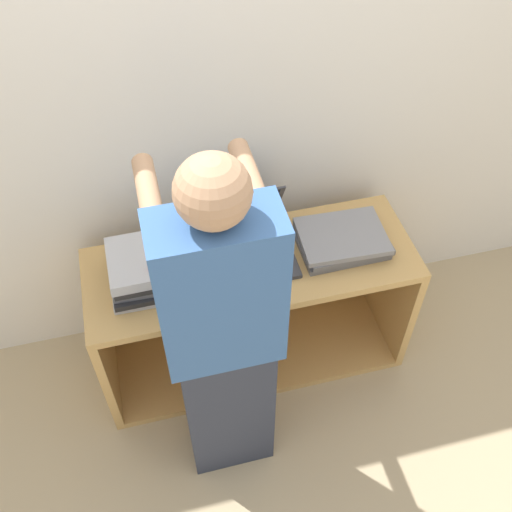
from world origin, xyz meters
TOP-DOWN VIEW (x-y plane):
  - ground_plane at (0.00, 0.00)m, footprint 12.00×12.00m
  - wall_back at (0.00, 0.61)m, footprint 8.00×0.05m
  - cart at (0.00, 0.32)m, footprint 1.40×0.51m
  - laptop_open at (0.00, 0.32)m, footprint 0.36×0.40m
  - laptop_stack_left at (-0.39, 0.25)m, footprint 0.38×0.29m
  - laptop_stack_right at (0.39, 0.25)m, footprint 0.38×0.29m
  - person at (-0.21, -0.19)m, footprint 0.40×0.53m
  - inventory_tag at (-0.39, 0.18)m, footprint 0.06×0.02m

SIDE VIEW (x-z plane):
  - ground_plane at x=0.00m, z-range 0.00..0.00m
  - cart at x=0.00m, z-range 0.00..0.69m
  - laptop_stack_right at x=0.39m, z-range 0.69..0.77m
  - laptop_open at x=0.00m, z-range 0.61..0.87m
  - laptop_stack_left at x=-0.39m, z-range 0.69..0.84m
  - person at x=-0.21m, z-range 0.00..1.63m
  - inventory_tag at x=-0.39m, z-range 0.84..0.85m
  - wall_back at x=0.00m, z-range 0.00..2.40m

